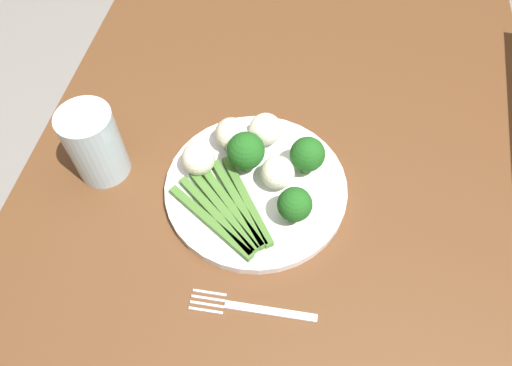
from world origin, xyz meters
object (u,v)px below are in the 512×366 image
fork (251,308)px  water_glass (95,144)px  dining_table (277,232)px  cauliflower_outer_edge (198,159)px  broccoli_near_center (295,205)px  broccoli_back (246,151)px  plate (256,188)px  asparagus_bundle (227,209)px  cauliflower_front (277,173)px  cauliflower_front_left (265,129)px  cauliflower_right (231,134)px  broccoli_left (307,155)px

fork → water_glass: 0.32m
dining_table → cauliflower_outer_edge: bearing=78.2°
broccoli_near_center → cauliflower_outer_edge: broccoli_near_center is taller
dining_table → broccoli_back: broccoli_back is taller
plate → asparagus_bundle: 0.06m
broccoli_near_center → water_glass: bearing=80.9°
dining_table → cauliflower_front: cauliflower_front is taller
cauliflower_outer_edge → cauliflower_front_left: 0.11m
plate → broccoli_back: bearing=33.8°
fork → cauliflower_outer_edge: bearing=-60.7°
plate → broccoli_back: 0.06m
cauliflower_outer_edge → fork: cauliflower_outer_edge is taller
plate → cauliflower_right: size_ratio=5.32×
dining_table → fork: size_ratio=8.69×
cauliflower_front_left → broccoli_near_center: bearing=-155.5°
cauliflower_front_left → plate: bearing=179.8°
dining_table → water_glass: size_ratio=11.97×
asparagus_bundle → plate: bearing=-76.6°
plate → broccoli_back: size_ratio=3.96×
cauliflower_front → fork: size_ratio=0.30×
broccoli_near_center → cauliflower_right: 0.16m
plate → cauliflower_front_left: 0.09m
cauliflower_front_left → cauliflower_front: size_ratio=1.02×
fork → cauliflower_front: bearing=-92.4°
dining_table → broccoli_left: broccoli_left is taller
broccoli_left → water_glass: bearing=97.1°
cauliflower_front_left → cauliflower_front: 0.08m
cauliflower_front → fork: bearing=178.1°
dining_table → fork: (-0.17, 0.01, 0.10)m
broccoli_left → fork: (-0.22, 0.05, -0.05)m
asparagus_bundle → broccoli_near_center: size_ratio=2.73×
cauliflower_front → water_glass: bearing=91.7°
water_glass → fork: bearing=-125.0°
plate → water_glass: water_glass is taller
plate → cauliflower_front: size_ratio=5.47×
asparagus_bundle → fork: asparagus_bundle is taller
broccoli_left → cauliflower_front: bearing=127.8°
dining_table → cauliflower_front: 0.14m
asparagus_bundle → cauliflower_outer_edge: cauliflower_outer_edge is taller
broccoli_back → broccoli_near_center: broccoli_back is taller
asparagus_bundle → fork: bearing=159.5°
plate → asparagus_bundle: asparagus_bundle is taller
asparagus_bundle → cauliflower_right: (0.12, 0.02, 0.02)m
plate → cauliflower_outer_edge: bearing=80.4°
cauliflower_outer_edge → water_glass: water_glass is taller
fork → cauliflower_front_left: bearing=-85.6°
broccoli_near_center → cauliflower_front: 0.06m
cauliflower_front_left → cauliflower_front: (-0.08, -0.03, -0.00)m
fork → water_glass: bearing=-35.5°
dining_table → water_glass: (0.01, 0.27, 0.16)m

